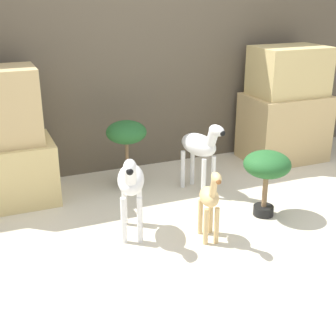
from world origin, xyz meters
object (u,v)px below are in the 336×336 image
object	(u,v)px
giraffe_figurine	(210,200)
potted_palm_back	(267,168)
potted_palm_front	(126,137)
zebra_right	(201,147)
zebra_left	(131,182)

from	to	relation	value
giraffe_figurine	potted_palm_back	size ratio (longest dim) A/B	1.07
potted_palm_front	potted_palm_back	world-z (taller)	potted_palm_front
zebra_right	zebra_left	bearing A→B (deg)	-147.40
zebra_right	potted_palm_back	bearing A→B (deg)	-66.55
giraffe_figurine	potted_palm_front	world-z (taller)	potted_palm_front
zebra_right	zebra_left	xyz separation A→B (m)	(-0.80, -0.51, 0.00)
zebra_left	potted_palm_back	size ratio (longest dim) A/B	1.23
potted_palm_front	zebra_right	bearing A→B (deg)	-31.30
potted_palm_front	zebra_left	bearing A→B (deg)	-105.93
zebra_left	potted_palm_front	world-z (taller)	zebra_left
zebra_right	potted_palm_back	size ratio (longest dim) A/B	1.23
zebra_right	potted_palm_front	distance (m)	0.65
potted_palm_back	zebra_left	bearing A→B (deg)	174.58
potted_palm_front	potted_palm_back	xyz separation A→B (m)	(0.82, -0.95, -0.07)
zebra_left	giraffe_figurine	world-z (taller)	zebra_left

